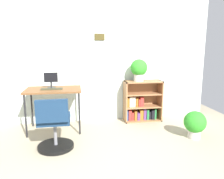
{
  "coord_description": "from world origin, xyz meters",
  "views": [
    {
      "loc": [
        -0.04,
        -2.15,
        1.46
      ],
      "look_at": [
        0.52,
        1.32,
        0.77
      ],
      "focal_mm": 35.2,
      "sensor_mm": 36.0,
      "label": 1
    }
  ],
  "objects_px": {
    "potted_plant_on_shelf": "(139,69)",
    "keyboard": "(52,89)",
    "potted_plant_floor": "(195,123)",
    "bookshelf_low": "(141,103)",
    "office_chair": "(55,127)",
    "desk": "(54,92)",
    "monitor": "(51,80)"
  },
  "relations": [
    {
      "from": "desk",
      "to": "potted_plant_floor",
      "type": "xyz_separation_m",
      "value": [
        2.26,
        -0.72,
        -0.43
      ]
    },
    {
      "from": "desk",
      "to": "bookshelf_low",
      "type": "distance_m",
      "value": 1.72
    },
    {
      "from": "desk",
      "to": "keyboard",
      "type": "distance_m",
      "value": 0.1
    },
    {
      "from": "potted_plant_floor",
      "to": "desk",
      "type": "bearing_deg",
      "value": 162.34
    },
    {
      "from": "office_chair",
      "to": "bookshelf_low",
      "type": "distance_m",
      "value": 1.92
    },
    {
      "from": "potted_plant_on_shelf",
      "to": "potted_plant_floor",
      "type": "distance_m",
      "value": 1.41
    },
    {
      "from": "potted_plant_on_shelf",
      "to": "keyboard",
      "type": "bearing_deg",
      "value": -169.49
    },
    {
      "from": "keyboard",
      "to": "office_chair",
      "type": "distance_m",
      "value": 0.84
    },
    {
      "from": "potted_plant_on_shelf",
      "to": "potted_plant_floor",
      "type": "height_order",
      "value": "potted_plant_on_shelf"
    },
    {
      "from": "office_chair",
      "to": "bookshelf_low",
      "type": "bearing_deg",
      "value": 33.84
    },
    {
      "from": "office_chair",
      "to": "potted_plant_floor",
      "type": "xyz_separation_m",
      "value": [
        2.19,
        0.06,
        -0.09
      ]
    },
    {
      "from": "potted_plant_on_shelf",
      "to": "potted_plant_floor",
      "type": "bearing_deg",
      "value": -54.78
    },
    {
      "from": "desk",
      "to": "office_chair",
      "type": "xyz_separation_m",
      "value": [
        0.07,
        -0.78,
        -0.35
      ]
    },
    {
      "from": "monitor",
      "to": "office_chair",
      "type": "bearing_deg",
      "value": -82.63
    },
    {
      "from": "keyboard",
      "to": "potted_plant_on_shelf",
      "type": "height_order",
      "value": "potted_plant_on_shelf"
    },
    {
      "from": "office_chair",
      "to": "potted_plant_floor",
      "type": "relative_size",
      "value": 1.75
    },
    {
      "from": "monitor",
      "to": "keyboard",
      "type": "bearing_deg",
      "value": -81.17
    },
    {
      "from": "monitor",
      "to": "desk",
      "type": "bearing_deg",
      "value": -57.28
    },
    {
      "from": "desk",
      "to": "bookshelf_low",
      "type": "relative_size",
      "value": 1.17
    },
    {
      "from": "bookshelf_low",
      "to": "potted_plant_floor",
      "type": "xyz_separation_m",
      "value": [
        0.6,
        -1.0,
        -0.1
      ]
    },
    {
      "from": "keyboard",
      "to": "potted_plant_on_shelf",
      "type": "bearing_deg",
      "value": 10.51
    },
    {
      "from": "keyboard",
      "to": "bookshelf_low",
      "type": "bearing_deg",
      "value": 11.63
    },
    {
      "from": "office_chair",
      "to": "potted_plant_floor",
      "type": "distance_m",
      "value": 2.19
    },
    {
      "from": "keyboard",
      "to": "office_chair",
      "type": "height_order",
      "value": "office_chair"
    },
    {
      "from": "keyboard",
      "to": "bookshelf_low",
      "type": "height_order",
      "value": "bookshelf_low"
    },
    {
      "from": "keyboard",
      "to": "potted_plant_on_shelf",
      "type": "xyz_separation_m",
      "value": [
        1.6,
        0.3,
        0.28
      ]
    },
    {
      "from": "monitor",
      "to": "keyboard",
      "type": "height_order",
      "value": "monitor"
    },
    {
      "from": "keyboard",
      "to": "office_chair",
      "type": "xyz_separation_m",
      "value": [
        0.09,
        -0.72,
        -0.42
      ]
    },
    {
      "from": "office_chair",
      "to": "bookshelf_low",
      "type": "relative_size",
      "value": 0.98
    },
    {
      "from": "keyboard",
      "to": "potted_plant_floor",
      "type": "height_order",
      "value": "keyboard"
    },
    {
      "from": "keyboard",
      "to": "bookshelf_low",
      "type": "distance_m",
      "value": 1.76
    },
    {
      "from": "desk",
      "to": "potted_plant_on_shelf",
      "type": "distance_m",
      "value": 1.64
    }
  ]
}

